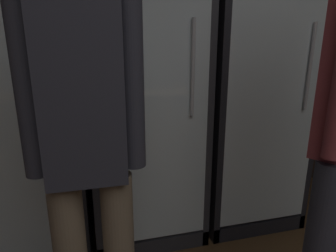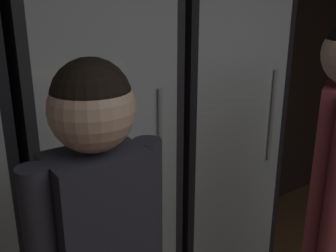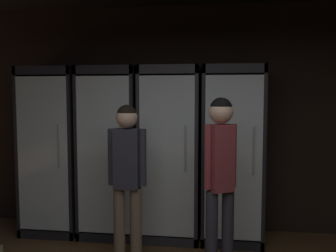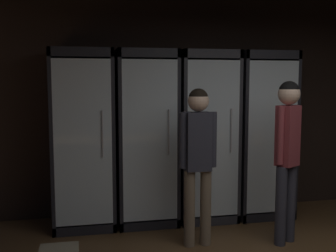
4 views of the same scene
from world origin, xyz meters
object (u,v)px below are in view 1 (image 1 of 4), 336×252
at_px(cooler_left, 20,90).
at_px(cooler_center, 143,86).
at_px(shopper_far, 85,121).
at_px(cooler_right, 243,82).

height_order(cooler_left, cooler_center, same).
distance_m(cooler_left, cooler_center, 0.72).
bearing_deg(shopper_far, cooler_center, 69.60).
bearing_deg(cooler_left, cooler_right, 0.00).
bearing_deg(shopper_far, cooler_right, 39.56).
xyz_separation_m(cooler_center, cooler_right, (0.72, -0.00, 0.01)).
bearing_deg(cooler_right, shopper_far, -140.44).
bearing_deg(cooler_left, shopper_far, -65.01).
distance_m(cooler_center, shopper_far, 0.92).
height_order(cooler_center, cooler_right, same).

